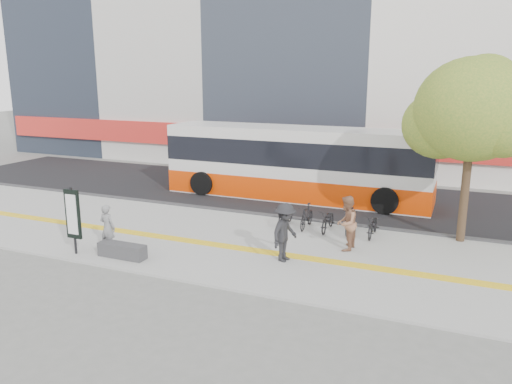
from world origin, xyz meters
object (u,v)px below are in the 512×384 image
at_px(signboard, 73,215).
at_px(pedestrian_tan, 346,223).
at_px(seated_woman, 108,228).
at_px(pedestrian_dark, 285,232).
at_px(bench, 122,251).
at_px(street_tree, 472,112).
at_px(bus, 296,165).

relative_size(signboard, pedestrian_tan, 1.21).
xyz_separation_m(seated_woman, pedestrian_tan, (7.13, 3.11, 0.13)).
height_order(seated_woman, pedestrian_dark, pedestrian_dark).
distance_m(signboard, pedestrian_tan, 8.78).
relative_size(bench, signboard, 0.73).
relative_size(street_tree, seated_woman, 4.06).
relative_size(bench, bus, 0.13).
xyz_separation_m(seated_woman, pedestrian_dark, (5.61, 1.40, 0.14)).
bearing_deg(street_tree, bench, -148.38).
relative_size(signboard, pedestrian_dark, 1.20).
xyz_separation_m(signboard, pedestrian_dark, (6.41, 2.04, -0.37)).
bearing_deg(pedestrian_dark, bus, 28.06).
xyz_separation_m(signboard, pedestrian_tan, (7.93, 3.75, -0.38)).
bearing_deg(bench, seated_woman, 157.02).
height_order(street_tree, pedestrian_tan, street_tree).
relative_size(signboard, bus, 0.18).
distance_m(pedestrian_tan, pedestrian_dark, 2.29).
height_order(street_tree, bus, street_tree).
height_order(bench, signboard, signboard).
bearing_deg(pedestrian_tan, signboard, -61.68).
xyz_separation_m(signboard, street_tree, (11.38, 6.33, 3.15)).
distance_m(street_tree, pedestrian_tan, 5.56).
bearing_deg(bench, pedestrian_tan, 28.58).
bearing_deg(pedestrian_tan, pedestrian_dark, -38.56).
height_order(bench, pedestrian_dark, pedestrian_dark).
relative_size(bus, pedestrian_dark, 6.73).
distance_m(street_tree, pedestrian_dark, 7.45).
bearing_deg(bench, signboard, -169.19).
bearing_deg(pedestrian_tan, seated_woman, -63.45).
xyz_separation_m(bus, pedestrian_dark, (2.29, -7.96, -0.61)).
bearing_deg(street_tree, signboard, -150.93).
bearing_deg(street_tree, seated_woman, -151.76).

